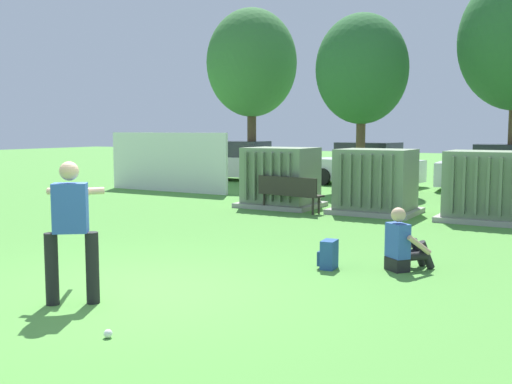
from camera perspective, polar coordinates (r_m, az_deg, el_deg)
name	(u,v)px	position (r m, az deg, el deg)	size (l,w,h in m)	color
ground_plane	(129,293)	(8.16, -11.89, -9.27)	(96.00, 96.00, 0.00)	#51933D
fence_panel	(168,162)	(20.85, -8.33, 2.81)	(4.80, 0.12, 2.00)	white
transformer_west	(281,178)	(16.52, 2.33, 1.32)	(2.10, 1.70, 1.62)	#9E9B93
transformer_mid_west	(376,182)	(15.54, 11.18, 0.91)	(2.10, 1.70, 1.62)	#9E9B93
transformer_mid_east	(488,187)	(14.94, 20.98, 0.43)	(2.10, 1.70, 1.62)	#9E9B93
park_bench	(289,191)	(15.51, 3.13, 0.07)	(1.84, 0.65, 0.92)	#2D2823
batter	(72,224)	(7.69, -16.96, -2.91)	(1.20, 1.42, 1.74)	black
sports_ball	(108,334)	(6.53, -13.75, -12.82)	(0.09, 0.09, 0.09)	white
seated_spectator	(403,246)	(9.42, 13.69, -4.92)	(0.70, 0.77, 0.96)	black
backpack	(328,255)	(9.35, 6.83, -5.88)	(0.29, 0.34, 0.44)	#264C8C
tree_left	(252,63)	(24.68, -0.41, 12.01)	(3.61, 3.61, 6.89)	#4C3828
tree_center_left	(362,69)	(21.42, 9.93, 11.29)	(3.16, 3.16, 6.04)	brown
parked_car_leftmost	(238,162)	(25.18, -1.69, 2.84)	(4.28, 2.07, 1.62)	#B2B2B7
parked_car_left_of_center	(365,165)	(23.18, 10.26, 2.48)	(4.36, 2.25, 1.62)	silver
parked_car_right_of_center	(503,170)	(21.80, 22.25, 1.91)	(4.36, 2.25, 1.62)	silver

